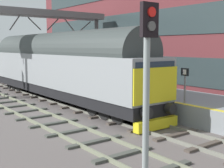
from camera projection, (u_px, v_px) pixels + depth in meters
name	position (u px, v px, depth m)	size (l,w,h in m)	color
ground_plane	(118.00, 118.00, 15.81)	(140.00, 140.00, 0.00)	#615957
track_main	(118.00, 117.00, 15.80)	(2.50, 60.00, 0.15)	slate
track_adjacent_west	(63.00, 127.00, 13.88)	(2.50, 60.00, 0.15)	gray
station_platform	(166.00, 101.00, 17.90)	(4.00, 44.00, 1.01)	gray
diesel_locomotive	(57.00, 65.00, 20.91)	(2.74, 19.52, 4.68)	black
signal_post_mid	(147.00, 87.00, 6.39)	(0.44, 0.22, 4.61)	gray
platform_number_sign	(185.00, 80.00, 14.42)	(0.10, 0.44, 1.69)	slate
waiting_passenger	(166.00, 78.00, 17.03)	(0.39, 0.50, 1.64)	#272D39
overhead_footbridge	(34.00, 18.00, 24.46)	(12.51, 2.00, 6.66)	slate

